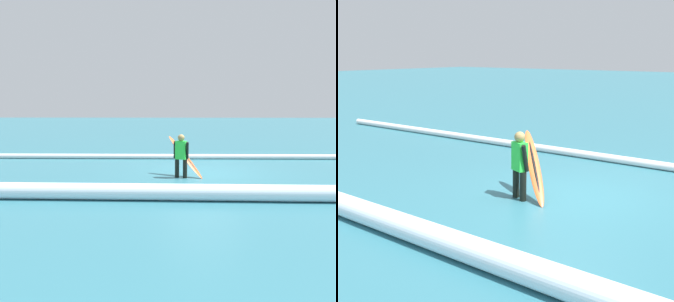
% 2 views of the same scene
% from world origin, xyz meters
% --- Properties ---
extents(ground_plane, '(127.60, 127.60, 0.00)m').
position_xyz_m(ground_plane, '(0.00, 0.00, 0.00)').
color(ground_plane, '#30707F').
extents(surfer, '(0.49, 0.35, 1.42)m').
position_xyz_m(surfer, '(0.77, 1.00, 0.78)').
color(surfer, black).
rests_on(surfer, ground_plane).
extents(surfboard, '(1.28, 1.19, 1.33)m').
position_xyz_m(surfboard, '(0.64, 0.67, 0.65)').
color(surfboard, '#E55926').
rests_on(surfboard, ground_plane).
extents(wave_crest_foreground, '(21.81, 0.41, 0.22)m').
position_xyz_m(wave_crest_foreground, '(1.43, -3.22, 0.11)').
color(wave_crest_foreground, white).
rests_on(wave_crest_foreground, ground_plane).
extents(wave_crest_midground, '(24.38, 0.67, 0.41)m').
position_xyz_m(wave_crest_midground, '(0.34, 3.85, 0.21)').
color(wave_crest_midground, white).
rests_on(wave_crest_midground, ground_plane).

